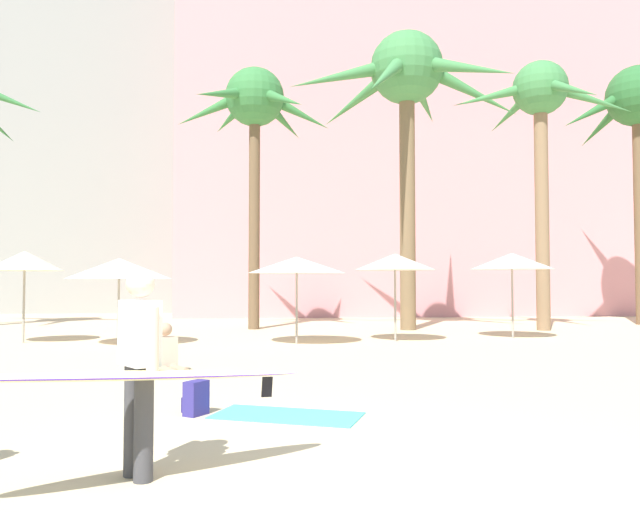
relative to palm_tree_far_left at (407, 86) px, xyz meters
name	(u,v)px	position (x,y,z in m)	size (l,w,h in m)	color
ground	(321,497)	(-4.46, -16.04, -8.45)	(120.00, 120.00, 0.00)	beige
hotel_pink	(410,131)	(2.87, 11.58, 1.33)	(23.70, 8.85, 19.55)	pink
hotel_tower_gray	(153,37)	(-11.75, 17.11, 8.13)	(14.46, 9.97, 33.15)	gray
palm_tree_far_left	(407,86)	(0.00, 0.00, 0.00)	(8.24, 7.41, 10.34)	brown
palm_tree_left	(255,110)	(-5.26, 0.78, -0.79)	(5.58, 5.03, 9.17)	brown
palm_tree_center	(540,111)	(4.50, -0.64, -0.96)	(6.32, 6.20, 9.21)	#896B4C
palm_tree_right	(637,109)	(9.51, 1.72, -0.10)	(6.70, 6.68, 10.04)	brown
cafe_umbrella_0	(395,262)	(-1.29, -3.94, -6.25)	(2.25, 2.25, 2.42)	gray
cafe_umbrella_1	(512,261)	(2.31, -3.33, -6.20)	(2.37, 2.37, 2.48)	gray
cafe_umbrella_2	(119,269)	(-8.69, -4.24, -6.46)	(2.70, 2.70, 2.26)	gray
cafe_umbrella_3	(297,265)	(-4.05, -4.45, -6.36)	(2.59, 2.59, 2.30)	gray
cafe_umbrella_4	(25,261)	(-11.36, -3.49, -6.24)	(2.02, 2.02, 2.48)	gray
beach_towel	(287,415)	(-4.62, -13.18, -8.44)	(1.79, 0.85, 0.01)	#4CC6D6
backpack	(195,399)	(-5.74, -13.03, -8.24)	(0.34, 0.35, 0.42)	navy
person_far_left	(168,356)	(-6.61, -9.51, -8.13)	(0.75, 0.95, 0.90)	tan
person_mid_center	(136,369)	(-5.94, -15.62, -7.51)	(2.89, 1.79, 1.75)	#3D3D42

